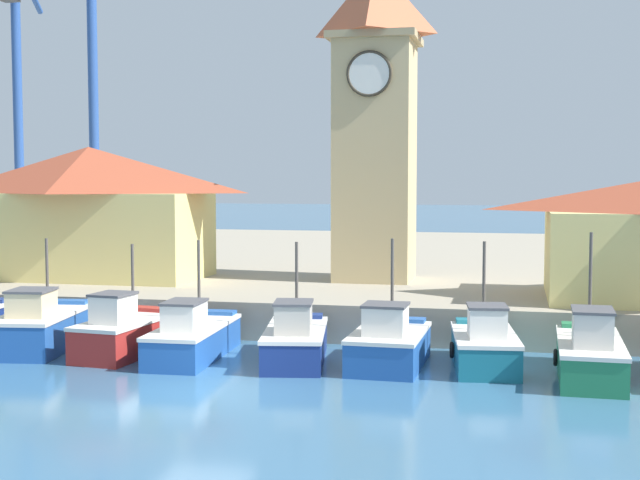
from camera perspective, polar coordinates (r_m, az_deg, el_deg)
name	(u,v)px	position (r m, az deg, el deg)	size (l,w,h in m)	color
ground_plane	(203,393)	(24.76, -7.51, -9.69)	(300.00, 300.00, 0.00)	#386689
quay_wharf	(367,266)	(51.15, 3.04, -1.67)	(120.00, 40.00, 1.37)	#9E937F
fishing_boat_left_inner	(41,327)	(31.75, -17.42, -5.33)	(2.75, 4.95, 3.74)	#2356A8
fishing_boat_mid_left	(125,333)	(30.08, -12.40, -5.80)	(2.27, 4.37, 3.63)	#AD2823
fishing_boat_center	(193,337)	(29.23, -8.15, -6.17)	(2.06, 5.20, 3.78)	#2356A8
fishing_boat_mid_right	(295,340)	(28.37, -1.60, -6.42)	(2.63, 4.93, 3.77)	navy
fishing_boat_right_inner	(389,344)	(27.78, 4.43, -6.63)	(2.30, 4.21, 3.94)	#2356A8
fishing_boat_right_outer	(485,345)	(27.98, 10.49, -6.64)	(2.37, 4.47, 3.86)	#196B7F
fishing_boat_far_right	(590,353)	(27.29, 16.90, -6.97)	(2.00, 5.12, 4.23)	#237A4C
clock_tower	(375,114)	(38.52, 3.56, 8.04)	(3.73, 3.73, 15.08)	tan
warehouse_left	(90,211)	(40.61, -14.54, 1.83)	(10.40, 5.43, 5.77)	#E5D17A
port_crane_near	(19,137)	(56.90, -18.71, 6.26)	(2.71, 7.41, 17.72)	navy
port_crane_far	(93,108)	(52.90, -14.30, 8.17)	(4.82, 8.06, 21.20)	navy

